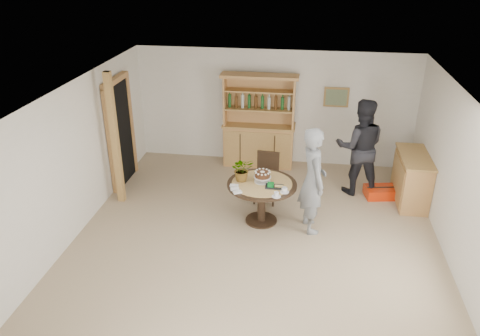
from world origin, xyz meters
The scene contains 17 objects.
ground centered at (0.00, 0.00, 0.00)m, with size 7.00×7.00×0.00m, color tan.
room_shell centered at (0.00, 0.01, 1.74)m, with size 6.04×7.04×2.52m.
doorway centered at (-2.93, 2.00, 1.11)m, with size 0.13×1.10×2.18m.
pine_post centered at (-2.70, 1.20, 1.25)m, with size 0.12×0.12×2.50m, color tan.
hutch centered at (-0.30, 3.24, 0.69)m, with size 1.62×0.54×2.04m.
sideboard centered at (2.74, 2.00, 0.47)m, with size 0.54×1.26×0.94m.
dining_table centered at (0.02, 0.85, 0.60)m, with size 1.20×1.20×0.76m.
dining_chair centered at (0.03, 1.67, 0.54)m, with size 0.46×0.46×0.95m.
birthday_cake centered at (0.02, 0.90, 0.88)m, with size 0.30×0.30×0.20m.
flower_vase centered at (-0.33, 0.90, 0.97)m, with size 0.38×0.33×0.42m, color #3F7233.
gift_tray centered at (0.24, 0.72, 0.79)m, with size 0.30×0.20×0.08m.
coffee_cup_a centered at (0.42, 0.57, 0.80)m, with size 0.15×0.15×0.09m.
coffee_cup_b centered at (0.30, 0.40, 0.79)m, with size 0.15×0.15×0.08m.
napkins centered at (-0.39, 0.53, 0.77)m, with size 0.24×0.33×0.03m.
teen_boy centered at (0.87, 0.75, 0.92)m, with size 0.67×0.44×1.84m, color slate.
adult_person centered at (1.75, 2.23, 0.95)m, with size 0.93×0.72×1.90m, color black.
red_suitcase centered at (2.23, 2.08, 0.10)m, with size 0.66×0.51×0.21m.
Camera 1 is at (0.70, -6.24, 4.41)m, focal length 35.00 mm.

